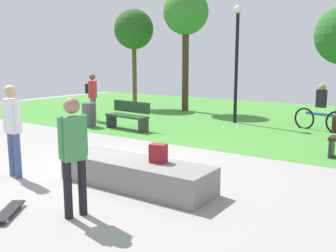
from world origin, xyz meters
TOP-DOWN VIEW (x-y plane):
  - ground_plane at (0.00, 0.00)m, footprint 28.00×28.00m
  - grass_lawn at (0.00, 8.18)m, footprint 26.60×11.64m
  - concrete_ledge at (0.96, -0.86)m, footprint 2.90×0.88m
  - backpack_on_ledge at (1.38, -0.75)m, footprint 0.32×0.26m
  - skater_performing_trick at (-1.32, -1.71)m, footprint 0.43×0.23m
  - skater_watching at (1.07, -2.36)m, footprint 0.29×0.41m
  - skateboard_by_ledge at (0.24, -2.89)m, footprint 0.62×0.77m
  - park_bench_near_lamppost at (-2.80, 3.41)m, footprint 1.64×0.63m
  - tree_young_birch at (-3.73, 8.40)m, footprint 1.95×1.95m
  - tree_leaning_ash at (-6.44, 8.21)m, footprint 1.83×1.83m
  - lamp_post at (-0.53, 6.61)m, footprint 0.28×0.28m
  - trash_bin at (-4.26, 3.09)m, footprint 0.45×0.45m
  - pedestrian_with_backpack at (-5.07, 4.07)m, footprint 0.42×0.41m
  - cyclist_on_bicycle at (2.37, 6.66)m, footprint 1.76×0.59m

SIDE VIEW (x-z plane):
  - ground_plane at x=0.00m, z-range 0.00..0.00m
  - grass_lawn at x=0.00m, z-range 0.00..0.01m
  - skateboard_by_ledge at x=0.24m, z-range 0.02..0.10m
  - concrete_ledge at x=0.96m, z-range 0.00..0.49m
  - trash_bin at x=-4.26m, z-range 0.00..0.81m
  - park_bench_near_lamppost at x=-2.80m, z-range 0.03..0.94m
  - cyclist_on_bicycle at x=2.37m, z-range -0.13..1.39m
  - backpack_on_ledge at x=1.38m, z-range 0.49..0.81m
  - skater_watching at x=1.07m, z-range 0.15..1.87m
  - skater_performing_trick at x=-1.32m, z-range 0.16..1.93m
  - pedestrian_with_backpack at x=-5.07m, z-range 0.18..1.91m
  - lamp_post at x=-0.53m, z-range 0.45..4.52m
  - tree_leaning_ash at x=-6.44m, z-range 1.31..5.86m
  - tree_young_birch at x=-3.73m, z-range 1.54..6.77m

